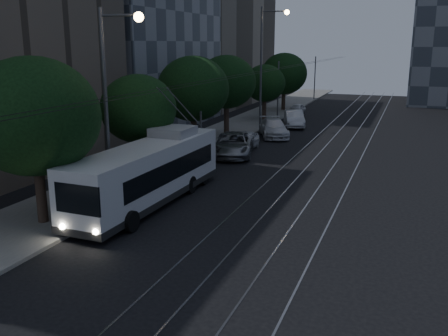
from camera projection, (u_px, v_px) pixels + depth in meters
ground at (221, 218)px, 22.77m from camera, size 120.00×120.00×0.00m
sidewalk at (223, 134)px, 43.47m from camera, size 5.00×90.00×0.15m
tram_rails at (340, 142)px, 40.06m from camera, size 4.52×90.00×0.02m
overhead_wires at (251, 96)px, 41.78m from camera, size 2.23×90.00×6.00m
trolleybus at (150, 172)px, 24.46m from camera, size 2.72×11.58×5.63m
pickup_silver at (233, 144)px, 35.24m from camera, size 3.94×6.20×1.60m
car_white_a at (244, 141)px, 37.11m from camera, size 1.88×4.16×1.38m
car_white_b at (274, 128)px, 42.30m from camera, size 4.01×5.61×1.51m
car_white_c at (294, 119)px, 47.38m from camera, size 3.06×5.00×1.56m
car_white_d at (297, 109)px, 55.49m from camera, size 1.56×3.60×1.21m
tree_0 at (34, 117)px, 20.77m from camera, size 5.54×5.54×7.27m
tree_1 at (138, 109)px, 27.67m from camera, size 4.24×4.24×6.12m
tree_2 at (193, 89)px, 34.32m from camera, size 4.98×4.98×6.94m
tree_3 at (227, 82)px, 41.03m from camera, size 4.86×4.86×6.84m
tree_4 at (265, 83)px, 50.57m from camera, size 4.17×4.17×5.69m
tree_5 at (284, 74)px, 57.73m from camera, size 5.28×5.28×6.70m
streetlamp_near at (112, 89)px, 23.17m from camera, size 2.28×0.44×9.33m
streetlamp_far at (266, 57)px, 45.59m from camera, size 2.62×0.44×10.95m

